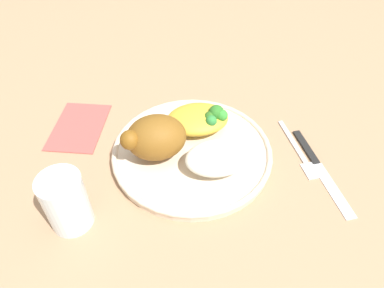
{
  "coord_description": "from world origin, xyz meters",
  "views": [
    {
      "loc": [
        0.08,
        0.41,
        0.44
      ],
      "look_at": [
        0.0,
        0.0,
        0.03
      ],
      "focal_mm": 33.37,
      "sensor_mm": 36.0,
      "label": 1
    }
  ],
  "objects_px": {
    "roasted_chicken": "(155,138)",
    "knife": "(316,163)",
    "plate": "(192,152)",
    "fork": "(299,151)",
    "mac_cheese_with_broccoli": "(200,119)",
    "napkin": "(79,126)",
    "water_glass": "(66,202)",
    "rice_pile": "(218,158)"
  },
  "relations": [
    {
      "from": "fork",
      "to": "rice_pile",
      "type": "bearing_deg",
      "value": 8.61
    },
    {
      "from": "plate",
      "to": "napkin",
      "type": "bearing_deg",
      "value": -29.63
    },
    {
      "from": "plate",
      "to": "mac_cheese_with_broccoli",
      "type": "xyz_separation_m",
      "value": [
        -0.02,
        -0.05,
        0.03
      ]
    },
    {
      "from": "roasted_chicken",
      "to": "water_glass",
      "type": "bearing_deg",
      "value": 34.81
    },
    {
      "from": "rice_pile",
      "to": "fork",
      "type": "bearing_deg",
      "value": -171.39
    },
    {
      "from": "mac_cheese_with_broccoli",
      "to": "roasted_chicken",
      "type": "bearing_deg",
      "value": 33.19
    },
    {
      "from": "roasted_chicken",
      "to": "knife",
      "type": "distance_m",
      "value": 0.27
    },
    {
      "from": "rice_pile",
      "to": "napkin",
      "type": "relative_size",
      "value": 0.78
    },
    {
      "from": "knife",
      "to": "rice_pile",
      "type": "bearing_deg",
      "value": -2.91
    },
    {
      "from": "roasted_chicken",
      "to": "fork",
      "type": "bearing_deg",
      "value": 174.69
    },
    {
      "from": "water_glass",
      "to": "plate",
      "type": "bearing_deg",
      "value": -153.79
    },
    {
      "from": "mac_cheese_with_broccoli",
      "to": "napkin",
      "type": "xyz_separation_m",
      "value": [
        0.22,
        -0.06,
        -0.03
      ]
    },
    {
      "from": "roasted_chicken",
      "to": "napkin",
      "type": "distance_m",
      "value": 0.18
    },
    {
      "from": "roasted_chicken",
      "to": "napkin",
      "type": "relative_size",
      "value": 0.79
    },
    {
      "from": "plate",
      "to": "rice_pile",
      "type": "height_order",
      "value": "rice_pile"
    },
    {
      "from": "plate",
      "to": "roasted_chicken",
      "type": "height_order",
      "value": "roasted_chicken"
    },
    {
      "from": "mac_cheese_with_broccoli",
      "to": "knife",
      "type": "relative_size",
      "value": 0.57
    },
    {
      "from": "mac_cheese_with_broccoli",
      "to": "fork",
      "type": "height_order",
      "value": "mac_cheese_with_broccoli"
    },
    {
      "from": "plate",
      "to": "fork",
      "type": "distance_m",
      "value": 0.18
    },
    {
      "from": "knife",
      "to": "napkin",
      "type": "distance_m",
      "value": 0.43
    },
    {
      "from": "rice_pile",
      "to": "water_glass",
      "type": "relative_size",
      "value": 1.14
    },
    {
      "from": "mac_cheese_with_broccoli",
      "to": "napkin",
      "type": "distance_m",
      "value": 0.23
    },
    {
      "from": "water_glass",
      "to": "napkin",
      "type": "height_order",
      "value": "water_glass"
    },
    {
      "from": "plate",
      "to": "fork",
      "type": "height_order",
      "value": "plate"
    },
    {
      "from": "rice_pile",
      "to": "fork",
      "type": "height_order",
      "value": "rice_pile"
    },
    {
      "from": "plate",
      "to": "napkin",
      "type": "height_order",
      "value": "plate"
    },
    {
      "from": "rice_pile",
      "to": "napkin",
      "type": "xyz_separation_m",
      "value": [
        0.22,
        -0.16,
        -0.04
      ]
    },
    {
      "from": "mac_cheese_with_broccoli",
      "to": "water_glass",
      "type": "bearing_deg",
      "value": 34.19
    },
    {
      "from": "fork",
      "to": "knife",
      "type": "relative_size",
      "value": 0.75
    },
    {
      "from": "plate",
      "to": "knife",
      "type": "distance_m",
      "value": 0.21
    },
    {
      "from": "water_glass",
      "to": "roasted_chicken",
      "type": "bearing_deg",
      "value": -145.19
    },
    {
      "from": "rice_pile",
      "to": "knife",
      "type": "xyz_separation_m",
      "value": [
        -0.17,
        0.01,
        -0.04
      ]
    },
    {
      "from": "plate",
      "to": "knife",
      "type": "height_order",
      "value": "plate"
    },
    {
      "from": "water_glass",
      "to": "napkin",
      "type": "relative_size",
      "value": 0.69
    },
    {
      "from": "roasted_chicken",
      "to": "rice_pile",
      "type": "bearing_deg",
      "value": 153.65
    },
    {
      "from": "fork",
      "to": "mac_cheese_with_broccoli",
      "type": "bearing_deg",
      "value": -25.88
    },
    {
      "from": "rice_pile",
      "to": "fork",
      "type": "distance_m",
      "value": 0.16
    },
    {
      "from": "mac_cheese_with_broccoli",
      "to": "napkin",
      "type": "relative_size",
      "value": 0.82
    },
    {
      "from": "mac_cheese_with_broccoli",
      "to": "fork",
      "type": "xyz_separation_m",
      "value": [
        -0.16,
        0.08,
        -0.03
      ]
    },
    {
      "from": "plate",
      "to": "water_glass",
      "type": "xyz_separation_m",
      "value": [
        0.19,
        0.09,
        0.04
      ]
    },
    {
      "from": "plate",
      "to": "knife",
      "type": "bearing_deg",
      "value": 164.37
    },
    {
      "from": "plate",
      "to": "mac_cheese_with_broccoli",
      "type": "relative_size",
      "value": 2.47
    }
  ]
}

